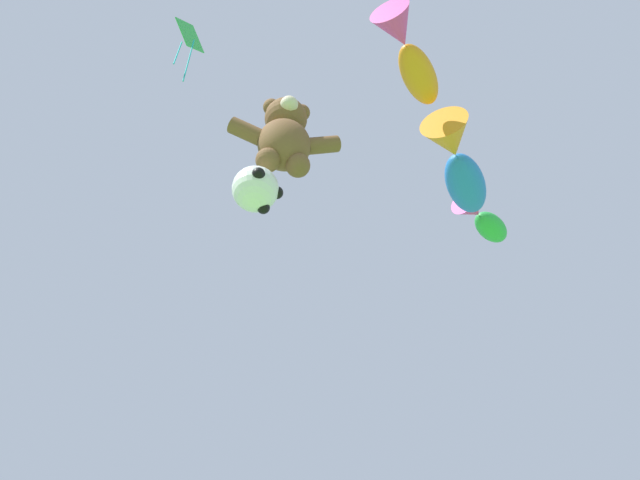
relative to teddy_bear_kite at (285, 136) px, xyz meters
name	(u,v)px	position (x,y,z in m)	size (l,w,h in m)	color
teddy_bear_kite	(285,136)	(0.00, 0.00, 0.00)	(2.06, 0.91, 2.10)	brown
soccer_ball_kite	(256,189)	(-0.41, 0.04, -1.63)	(0.84, 0.84, 0.78)	white
fish_kite_tangerine	(408,52)	(2.13, -1.17, 1.85)	(1.93, 2.16, 0.80)	orange
fish_kite_cobalt	(458,162)	(3.79, 0.83, 1.48)	(2.17, 2.56, 1.02)	blue
fish_kite_emerald	(481,218)	(5.03, 2.52, 1.94)	(1.68, 1.47, 0.75)	green
diamond_kite	(189,39)	(-2.30, 1.00, 4.87)	(0.77, 0.78, 2.60)	green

